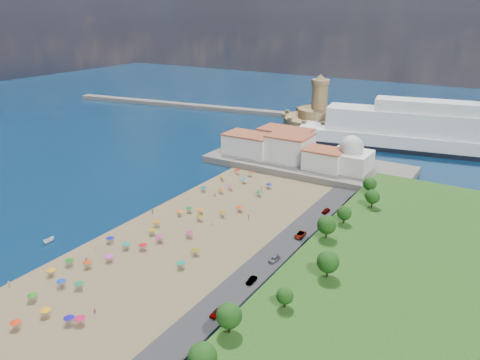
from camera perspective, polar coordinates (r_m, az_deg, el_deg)
The scene contains 13 objects.
ground at distance 157.39m, azimuth -6.03°, elevation -5.17°, with size 700.00×700.00×0.00m, color #071938.
terrace at distance 211.16m, azimuth 8.22°, elevation 1.91°, with size 90.00×36.00×3.00m, color #59544C.
jetty at distance 250.40m, azimuth 6.82°, elevation 4.83°, with size 18.00×70.00×2.40m, color #59544C.
breakwater at distance 337.13m, azimuth -5.25°, elevation 8.92°, with size 200.00×7.00×2.60m, color #59544C.
waterfront_buildings at distance 215.00m, azimuth 5.18°, elevation 4.15°, with size 57.00×29.00×11.00m.
domed_building at distance 200.53m, azimuth 13.33°, elevation 2.81°, with size 16.00×16.00×15.00m.
fortress at distance 275.87m, azimuth 9.53°, elevation 7.32°, with size 40.00×40.00×32.40m.
cruise_ship at distance 250.00m, azimuth 23.39°, elevation 5.14°, with size 142.05×45.54×30.71m.
beach_parasols at distance 149.91m, azimuth -9.11°, elevation -5.77°, with size 32.11×116.07×2.20m.
beachgoers at distance 153.38m, azimuth -8.62°, elevation -5.54°, with size 32.23×96.26×1.87m.
moored_boats at distance 151.18m, azimuth -24.67°, elevation -7.88°, with size 3.77×20.82×1.52m.
parked_cars at distance 136.93m, azimuth 5.22°, elevation -8.61°, with size 2.50×71.50×1.41m.
hillside_trees at distance 122.39m, azimuth 9.23°, elevation -8.00°, with size 14.43×105.68×6.96m.
Camera 1 is at (87.72, -111.94, 67.42)m, focal length 35.00 mm.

